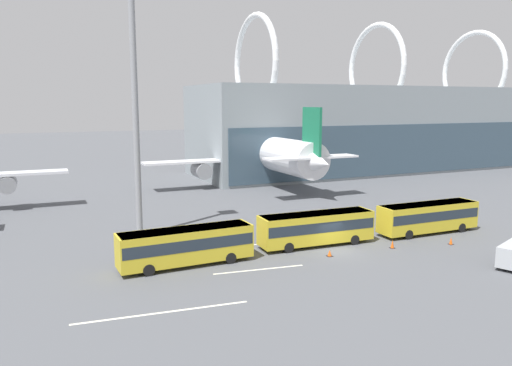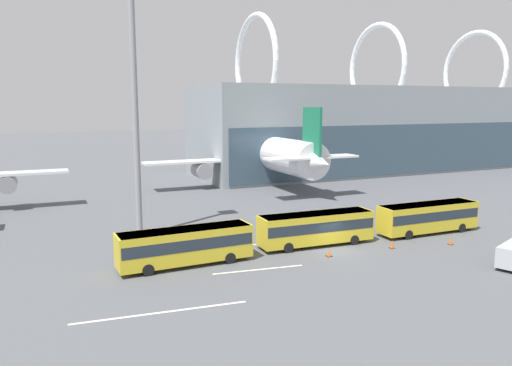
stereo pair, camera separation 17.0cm
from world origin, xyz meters
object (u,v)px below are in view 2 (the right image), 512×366
at_px(floodlight_mast, 134,85).
at_px(traffic_cone_1, 451,241).
at_px(shuttle_bus_1, 316,227).
at_px(shuttle_bus_0, 186,244).
at_px(traffic_cone_2, 329,253).
at_px(traffic_cone_0, 392,244).
at_px(airliner_at_gate_far, 265,152).
at_px(shuttle_bus_2, 428,216).

distance_m(floodlight_mast, traffic_cone_1, 35.88).
bearing_deg(shuttle_bus_1, shuttle_bus_0, -174.72).
height_order(floodlight_mast, traffic_cone_1, floodlight_mast).
xyz_separation_m(floodlight_mast, traffic_cone_2, (14.62, -14.61, -15.64)).
height_order(shuttle_bus_0, traffic_cone_0, shuttle_bus_0).
height_order(airliner_at_gate_far, traffic_cone_1, airliner_at_gate_far).
xyz_separation_m(airliner_at_gate_far, traffic_cone_2, (-13.00, -41.48, -5.22)).
distance_m(shuttle_bus_1, floodlight_mast, 23.50).
relative_size(shuttle_bus_1, traffic_cone_2, 19.88).
height_order(shuttle_bus_1, shuttle_bus_2, same).
relative_size(floodlight_mast, traffic_cone_0, 33.80).
distance_m(shuttle_bus_2, traffic_cone_2, 14.74).
bearing_deg(floodlight_mast, shuttle_bus_0, -81.55).
xyz_separation_m(airliner_at_gate_far, traffic_cone_0, (-5.95, -41.80, -5.11)).
bearing_deg(shuttle_bus_0, traffic_cone_0, -11.13).
relative_size(floodlight_mast, traffic_cone_1, 36.35).
xyz_separation_m(shuttle_bus_1, shuttle_bus_2, (13.64, -0.88, 0.00)).
height_order(shuttle_bus_2, traffic_cone_2, shuttle_bus_2).
bearing_deg(traffic_cone_1, airliner_at_gate_far, 90.38).
relative_size(shuttle_bus_1, shuttle_bus_2, 1.01).
distance_m(shuttle_bus_0, shuttle_bus_1, 13.65).
relative_size(shuttle_bus_0, shuttle_bus_2, 1.00).
bearing_deg(traffic_cone_2, traffic_cone_0, -2.56).
bearing_deg(traffic_cone_1, floodlight_mast, 149.67).
relative_size(airliner_at_gate_far, shuttle_bus_1, 3.66).
xyz_separation_m(shuttle_bus_0, floodlight_mast, (-1.73, 11.64, 14.00)).
distance_m(traffic_cone_0, traffic_cone_2, 7.06).
distance_m(shuttle_bus_2, traffic_cone_1, 4.88).
distance_m(traffic_cone_1, traffic_cone_2, 13.40).
distance_m(airliner_at_gate_far, shuttle_bus_2, 38.90).
relative_size(airliner_at_gate_far, traffic_cone_1, 57.23).
relative_size(shuttle_bus_2, traffic_cone_1, 15.57).
distance_m(shuttle_bus_1, shuttle_bus_2, 13.67).
bearing_deg(shuttle_bus_0, traffic_cone_2, -14.76).
relative_size(shuttle_bus_0, shuttle_bus_1, 1.00).
xyz_separation_m(shuttle_bus_1, traffic_cone_0, (6.30, -3.97, -1.52)).
distance_m(shuttle_bus_1, traffic_cone_0, 7.60).
bearing_deg(shuttle_bus_0, airliner_at_gate_far, 54.32).
xyz_separation_m(shuttle_bus_2, floodlight_mast, (-29.00, 11.83, 14.00)).
bearing_deg(airliner_at_gate_far, shuttle_bus_0, 146.27).
bearing_deg(floodlight_mast, traffic_cone_1, -30.33).
height_order(airliner_at_gate_far, traffic_cone_0, airliner_at_gate_far).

